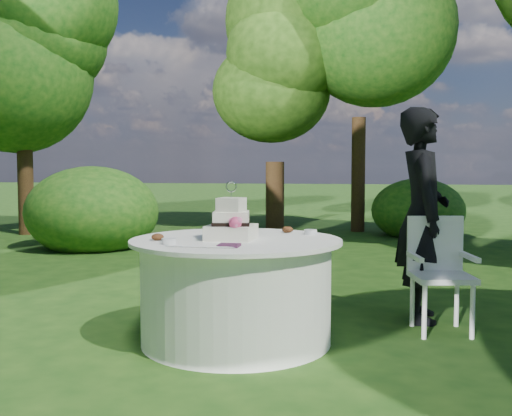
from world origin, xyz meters
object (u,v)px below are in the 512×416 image
(napkins, at_px, (229,245))
(guest, at_px, (422,215))
(cake, at_px, (231,224))
(chair, at_px, (439,265))
(table, at_px, (236,290))

(napkins, distance_m, guest, 1.91)
(cake, bearing_deg, napkins, -80.10)
(guest, distance_m, cake, 1.72)
(chair, bearing_deg, table, -158.77)
(cake, bearing_deg, guest, 32.77)
(napkins, bearing_deg, cake, 99.90)
(napkins, xyz_separation_m, cake, (-0.07, 0.40, 0.10))
(napkins, height_order, table, napkins)
(chair, bearing_deg, cake, -157.98)
(napkins, bearing_deg, chair, 34.66)
(table, relative_size, cake, 3.61)
(guest, bearing_deg, cake, 121.33)
(napkins, height_order, guest, guest)
(napkins, distance_m, table, 0.58)
(guest, height_order, chair, guest)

